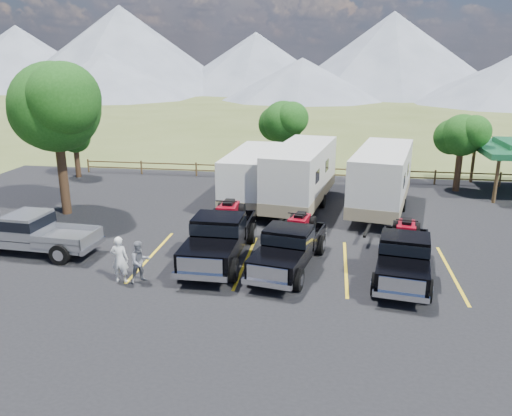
# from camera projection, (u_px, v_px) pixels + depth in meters

# --- Properties ---
(ground) EXTENTS (320.00, 320.00, 0.00)m
(ground) POSITION_uv_depth(u_px,v_px,m) (286.00, 313.00, 16.19)
(ground) COLOR #4B5725
(ground) RESTS_ON ground
(asphalt_lot) EXTENTS (44.00, 34.00, 0.04)m
(asphalt_lot) POSITION_uv_depth(u_px,v_px,m) (293.00, 275.00, 19.03)
(asphalt_lot) COLOR black
(asphalt_lot) RESTS_ON ground
(stall_lines) EXTENTS (12.12, 5.50, 0.01)m
(stall_lines) POSITION_uv_depth(u_px,v_px,m) (295.00, 264.00, 19.97)
(stall_lines) COLOR gold
(stall_lines) RESTS_ON asphalt_lot
(tree_big_nw) EXTENTS (5.54, 5.18, 7.84)m
(tree_big_nw) POSITION_uv_depth(u_px,v_px,m) (55.00, 107.00, 24.92)
(tree_big_nw) COLOR #322013
(tree_big_nw) RESTS_ON ground
(tree_ne_a) EXTENTS (3.11, 2.92, 4.76)m
(tree_ne_a) POSITION_uv_depth(u_px,v_px,m) (462.00, 135.00, 30.00)
(tree_ne_a) COLOR #322013
(tree_ne_a) RESTS_ON ground
(tree_north) EXTENTS (3.46, 3.24, 5.25)m
(tree_north) POSITION_uv_depth(u_px,v_px,m) (283.00, 122.00, 33.37)
(tree_north) COLOR #322013
(tree_north) RESTS_ON ground
(tree_nw_small) EXTENTS (2.59, 2.43, 3.85)m
(tree_nw_small) POSITION_uv_depth(u_px,v_px,m) (75.00, 137.00, 33.79)
(tree_nw_small) COLOR #322013
(tree_nw_small) RESTS_ON ground
(rail_fence) EXTENTS (36.12, 0.12, 1.00)m
(rail_fence) POSITION_uv_depth(u_px,v_px,m) (342.00, 173.00, 33.24)
(rail_fence) COLOR brown
(rail_fence) RESTS_ON ground
(mountain_range) EXTENTS (209.00, 71.00, 20.00)m
(mountain_range) POSITION_uv_depth(u_px,v_px,m) (296.00, 58.00, 115.32)
(mountain_range) COLOR slate
(mountain_range) RESTS_ON ground
(rig_left) EXTENTS (2.28, 6.33, 2.11)m
(rig_left) POSITION_uv_depth(u_px,v_px,m) (220.00, 235.00, 20.31)
(rig_left) COLOR black
(rig_left) RESTS_ON asphalt_lot
(rig_center) EXTENTS (2.83, 5.88, 1.88)m
(rig_center) POSITION_uv_depth(u_px,v_px,m) (290.00, 245.00, 19.47)
(rig_center) COLOR black
(rig_center) RESTS_ON asphalt_lot
(rig_right) EXTENTS (2.66, 5.87, 1.89)m
(rig_right) POSITION_uv_depth(u_px,v_px,m) (404.00, 254.00, 18.61)
(rig_right) COLOR black
(rig_right) RESTS_ON asphalt_lot
(trailer_left) EXTENTS (2.67, 8.65, 3.00)m
(trailer_left) POSITION_uv_depth(u_px,v_px,m) (252.00, 177.00, 27.74)
(trailer_left) COLOR white
(trailer_left) RESTS_ON asphalt_lot
(trailer_center) EXTENTS (3.74, 9.87, 3.41)m
(trailer_center) POSITION_uv_depth(u_px,v_px,m) (301.00, 176.00, 27.05)
(trailer_center) COLOR white
(trailer_center) RESTS_ON asphalt_lot
(trailer_right) EXTENTS (4.01, 9.74, 3.37)m
(trailer_right) POSITION_uv_depth(u_px,v_px,m) (382.00, 179.00, 26.34)
(trailer_right) COLOR white
(trailer_right) RESTS_ON asphalt_lot
(pickup_silver) EXTENTS (5.87, 2.31, 1.73)m
(pickup_silver) POSITION_uv_depth(u_px,v_px,m) (32.00, 233.00, 20.89)
(pickup_silver) COLOR gray
(pickup_silver) RESTS_ON asphalt_lot
(person_a) EXTENTS (0.66, 0.45, 1.77)m
(person_a) POSITION_uv_depth(u_px,v_px,m) (120.00, 260.00, 18.13)
(person_a) COLOR silver
(person_a) RESTS_ON asphalt_lot
(person_b) EXTENTS (0.97, 0.96, 1.58)m
(person_b) POSITION_uv_depth(u_px,v_px,m) (140.00, 262.00, 18.19)
(person_b) COLOR slate
(person_b) RESTS_ON asphalt_lot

